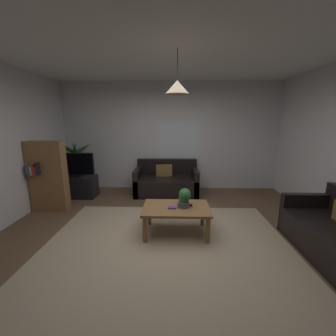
# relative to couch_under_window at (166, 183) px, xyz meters

# --- Properties ---
(floor) EXTENTS (5.51, 5.10, 0.02)m
(floor) POSITION_rel_couch_under_window_xyz_m (0.09, -2.08, -0.29)
(floor) COLOR brown
(floor) RESTS_ON ground
(rug) EXTENTS (3.58, 2.80, 0.01)m
(rug) POSITION_rel_couch_under_window_xyz_m (0.09, -2.28, -0.27)
(rug) COLOR tan
(rug) RESTS_ON ground
(wall_back) EXTENTS (5.63, 0.06, 2.73)m
(wall_back) POSITION_rel_couch_under_window_xyz_m (0.09, 0.50, 1.09)
(wall_back) COLOR silver
(wall_back) RESTS_ON ground
(ceiling) EXTENTS (5.51, 5.10, 0.02)m
(ceiling) POSITION_rel_couch_under_window_xyz_m (0.09, -2.08, 2.46)
(ceiling) COLOR white
(window_pane) EXTENTS (1.04, 0.01, 0.95)m
(window_pane) POSITION_rel_couch_under_window_xyz_m (0.31, 0.47, 1.01)
(window_pane) COLOR white
(couch_under_window) EXTENTS (1.52, 0.82, 0.82)m
(couch_under_window) POSITION_rel_couch_under_window_xyz_m (0.00, 0.00, 0.00)
(couch_under_window) COLOR black
(couch_under_window) RESTS_ON ground
(coffee_table) EXTENTS (1.04, 0.67, 0.45)m
(coffee_table) POSITION_rel_couch_under_window_xyz_m (0.22, -1.90, 0.10)
(coffee_table) COLOR olive
(coffee_table) RESTS_ON ground
(book_on_table_0) EXTENTS (0.14, 0.11, 0.03)m
(book_on_table_0) POSITION_rel_couch_under_window_xyz_m (0.16, -1.94, 0.19)
(book_on_table_0) COLOR #72387F
(book_on_table_0) RESTS_ON coffee_table
(remote_on_table_0) EXTENTS (0.16, 0.06, 0.02)m
(remote_on_table_0) POSITION_rel_couch_under_window_xyz_m (0.40, -1.84, 0.19)
(remote_on_table_0) COLOR black
(remote_on_table_0) RESTS_ON coffee_table
(remote_on_table_1) EXTENTS (0.08, 0.17, 0.02)m
(remote_on_table_1) POSITION_rel_couch_under_window_xyz_m (0.34, -1.79, 0.19)
(remote_on_table_1) COLOR black
(remote_on_table_1) RESTS_ON coffee_table
(potted_plant_on_table) EXTENTS (0.21, 0.20, 0.30)m
(potted_plant_on_table) POSITION_rel_couch_under_window_xyz_m (0.35, -1.89, 0.33)
(potted_plant_on_table) COLOR #4C4C51
(potted_plant_on_table) RESTS_ON coffee_table
(tv_stand) EXTENTS (0.90, 0.44, 0.50)m
(tv_stand) POSITION_rel_couch_under_window_xyz_m (-2.12, -0.28, -0.03)
(tv_stand) COLOR black
(tv_stand) RESTS_ON ground
(tv) EXTENTS (0.91, 0.16, 0.56)m
(tv) POSITION_rel_couch_under_window_xyz_m (-2.12, -0.30, 0.51)
(tv) COLOR black
(tv) RESTS_ON tv_stand
(potted_palm_corner) EXTENTS (0.90, 0.87, 1.34)m
(potted_palm_corner) POSITION_rel_couch_under_window_xyz_m (-2.30, 0.17, 0.34)
(potted_palm_corner) COLOR #B77051
(potted_palm_corner) RESTS_ON ground
(bookshelf_corner) EXTENTS (0.70, 0.31, 1.40)m
(bookshelf_corner) POSITION_rel_couch_under_window_xyz_m (-2.30, -1.05, 0.43)
(bookshelf_corner) COLOR olive
(bookshelf_corner) RESTS_ON ground
(pendant_lamp) EXTENTS (0.34, 0.34, 0.59)m
(pendant_lamp) POSITION_rel_couch_under_window_xyz_m (0.22, -1.90, 1.96)
(pendant_lamp) COLOR black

